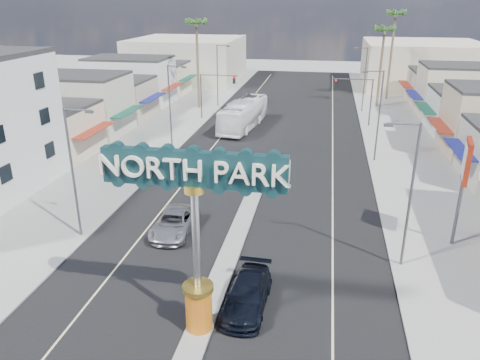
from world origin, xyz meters
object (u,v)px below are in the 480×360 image
at_px(suv_left, 174,222).
at_px(city_bus, 244,114).
at_px(streetlight_r_far, 364,76).
at_px(suv_right, 247,294).
at_px(streetlight_r_near, 408,190).
at_px(palm_right_mid, 384,33).
at_px(streetlight_l_near, 74,167).
at_px(streetlight_l_mid, 171,103).
at_px(palm_right_far, 395,18).
at_px(traffic_signal_right, 357,92).
at_px(streetlight_r_mid, 378,112).
at_px(palm_left_far, 197,27).
at_px(bank_pylon_sign, 466,167).
at_px(car_parked_left, 164,166).
at_px(traffic_signal_left, 214,88).
at_px(streetlight_l_far, 218,72).
at_px(gateway_sign, 195,223).

height_order(suv_left, city_bus, city_bus).
relative_size(streetlight_r_far, suv_right, 1.70).
distance_m(streetlight_r_near, palm_right_mid, 46.40).
xyz_separation_m(streetlight_r_near, city_bus, (-15.03, 30.46, -3.32)).
height_order(streetlight_l_near, streetlight_l_mid, same).
xyz_separation_m(streetlight_l_mid, streetlight_r_near, (20.87, -20.00, 0.00)).
relative_size(streetlight_r_near, city_bus, 0.72).
distance_m(streetlight_r_far, suv_left, 43.15).
bearing_deg(streetlight_l_near, palm_right_far, 63.94).
relative_size(traffic_signal_right, streetlight_r_far, 0.67).
height_order(streetlight_l_mid, streetlight_r_mid, same).
bearing_deg(palm_left_far, city_bus, -48.64).
distance_m(streetlight_l_mid, streetlight_r_far, 30.32).
bearing_deg(streetlight_l_mid, bank_pylon_sign, -34.09).
relative_size(streetlight_l_near, suv_right, 1.70).
bearing_deg(palm_right_mid, car_parked_left, -123.54).
distance_m(traffic_signal_right, streetlight_r_near, 34.03).
distance_m(palm_left_far, bank_pylon_sign, 46.12).
height_order(traffic_signal_right, palm_right_mid, palm_right_mid).
height_order(traffic_signal_left, palm_left_far, palm_left_far).
bearing_deg(city_bus, streetlight_l_far, 123.96).
relative_size(palm_right_mid, bank_pylon_sign, 1.70).
relative_size(gateway_sign, traffic_signal_left, 1.53).
distance_m(streetlight_l_mid, palm_right_mid, 35.44).
xyz_separation_m(streetlight_l_near, streetlight_r_near, (20.87, 0.00, 0.00)).
height_order(palm_left_far, palm_right_mid, palm_left_far).
bearing_deg(suv_left, streetlight_l_far, 96.57).
bearing_deg(streetlight_l_mid, traffic_signal_left, 84.90).
relative_size(city_bus, bank_pylon_sign, 1.76).
height_order(streetlight_r_far, palm_right_mid, palm_right_mid).
distance_m(streetlight_l_near, car_parked_left, 13.59).
relative_size(streetlight_r_mid, palm_left_far, 0.69).
xyz_separation_m(streetlight_l_near, palm_left_far, (-2.57, 40.00, 6.43)).
height_order(palm_right_mid, city_bus, palm_right_mid).
bearing_deg(streetlight_r_far, traffic_signal_left, -157.80).
bearing_deg(palm_right_mid, streetlight_l_near, -116.99).
relative_size(suv_left, city_bus, 0.44).
height_order(car_parked_left, bank_pylon_sign, bank_pylon_sign).
relative_size(streetlight_l_near, streetlight_l_mid, 1.00).
distance_m(palm_left_far, palm_right_far, 30.48).
relative_size(streetlight_r_far, city_bus, 0.72).
xyz_separation_m(streetlight_r_far, suv_left, (-14.84, -40.29, -4.31)).
distance_m(streetlight_l_near, palm_right_mid, 51.92).
height_order(gateway_sign, suv_right, gateway_sign).
distance_m(streetlight_r_far, car_parked_left, 35.32).
bearing_deg(streetlight_l_near, streetlight_l_far, 90.00).
relative_size(traffic_signal_left, traffic_signal_right, 1.00).
height_order(car_parked_left, city_bus, city_bus).
bearing_deg(streetlight_r_mid, palm_right_mid, 84.36).
height_order(palm_left_far, palm_right_far, palm_right_far).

